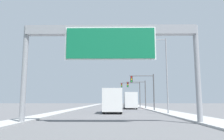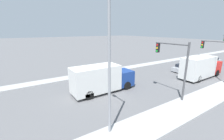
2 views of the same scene
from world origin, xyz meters
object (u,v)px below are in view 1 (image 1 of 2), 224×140
(sign_gantry, at_px, (111,43))
(truck_box_secondary, at_px, (112,101))
(car_far_left, at_px, (114,104))
(car_near_center, at_px, (113,106))
(truck_box_primary, at_px, (130,101))
(traffic_light_near_intersection, at_px, (146,86))
(traffic_light_far_intersection, at_px, (134,90))
(traffic_light_mid_block, at_px, (139,90))
(street_lamp_right, at_px, (165,70))

(sign_gantry, height_order, truck_box_secondary, sign_gantry)
(car_far_left, xyz_separation_m, truck_box_secondary, (0.00, -27.13, 0.94))
(car_near_center, height_order, truck_box_primary, truck_box_primary)
(truck_box_secondary, height_order, traffic_light_near_intersection, traffic_light_near_intersection)
(truck_box_primary, xyz_separation_m, traffic_light_far_intersection, (1.64, 10.42, 2.74))
(traffic_light_mid_block, xyz_separation_m, traffic_light_far_intersection, (-0.30, 10.00, 0.46))
(sign_gantry, relative_size, traffic_light_mid_block, 2.25)
(truck_box_primary, xyz_separation_m, street_lamp_right, (3.12, -18.52, 3.83))
(sign_gantry, bearing_deg, traffic_light_far_intersection, 82.70)
(sign_gantry, relative_size, car_far_left, 2.98)
(sign_gantry, bearing_deg, car_far_left, 90.00)
(traffic_light_near_intersection, bearing_deg, car_far_left, 104.35)
(traffic_light_mid_block, relative_size, street_lamp_right, 0.62)
(sign_gantry, height_order, traffic_light_mid_block, sign_gantry)
(traffic_light_near_intersection, xyz_separation_m, traffic_light_far_intersection, (-0.33, 20.00, 0.36))
(traffic_light_far_intersection, bearing_deg, truck_box_secondary, -101.28)
(car_far_left, relative_size, traffic_light_near_intersection, 0.74)
(car_far_left, bearing_deg, truck_box_primary, -73.45)
(traffic_light_near_intersection, distance_m, traffic_light_far_intersection, 20.01)
(car_far_left, height_order, truck_box_secondary, truck_box_secondary)
(traffic_light_far_intersection, bearing_deg, car_near_center, -119.77)
(sign_gantry, relative_size, car_near_center, 2.83)
(truck_box_secondary, xyz_separation_m, street_lamp_right, (6.62, -3.18, 3.88))
(car_far_left, height_order, street_lamp_right, street_lamp_right)
(car_near_center, relative_size, truck_box_primary, 0.58)
(car_far_left, bearing_deg, traffic_light_near_intersection, -75.65)
(truck_box_primary, bearing_deg, car_near_center, 157.68)
(truck_box_primary, xyz_separation_m, traffic_light_near_intersection, (1.97, -9.58, 2.39))
(car_near_center, xyz_separation_m, traffic_light_far_intersection, (5.14, 8.98, 3.78))
(car_near_center, xyz_separation_m, car_far_left, (0.00, 10.34, 0.04))
(sign_gantry, height_order, car_near_center, sign_gantry)
(traffic_light_far_intersection, relative_size, street_lamp_right, 0.68)
(traffic_light_near_intersection, relative_size, traffic_light_far_intersection, 0.93)
(traffic_light_far_intersection, bearing_deg, traffic_light_near_intersection, -89.06)
(car_near_center, height_order, street_lamp_right, street_lamp_right)
(car_far_left, bearing_deg, car_near_center, -90.00)
(car_far_left, relative_size, traffic_light_mid_block, 0.76)
(sign_gantry, height_order, traffic_light_far_intersection, sign_gantry)
(truck_box_primary, relative_size, street_lamp_right, 0.85)
(car_near_center, relative_size, truck_box_secondary, 0.61)
(sign_gantry, bearing_deg, street_lamp_right, 59.35)
(traffic_light_near_intersection, bearing_deg, sign_gantry, -105.21)
(truck_box_secondary, height_order, traffic_light_far_intersection, traffic_light_far_intersection)
(sign_gantry, distance_m, traffic_light_near_intersection, 20.92)
(truck_box_secondary, relative_size, traffic_light_mid_block, 1.30)
(sign_gantry, bearing_deg, traffic_light_mid_block, 79.77)
(car_far_left, distance_m, truck_box_primary, 12.33)
(car_far_left, bearing_deg, truck_box_secondary, -90.00)
(car_far_left, height_order, traffic_light_far_intersection, traffic_light_far_intersection)
(truck_box_secondary, xyz_separation_m, traffic_light_far_intersection, (5.14, 25.76, 2.80))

